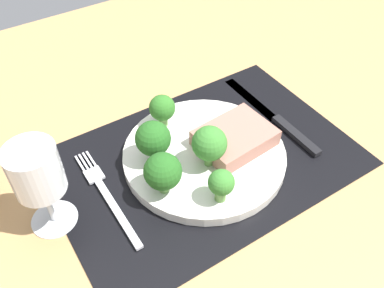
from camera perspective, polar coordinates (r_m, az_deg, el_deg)
ground_plane at (r=64.86cm, az=1.62°, el=-3.10°), size 140.00×110.00×3.00cm
placemat at (r=63.64cm, az=1.65°, el=-2.12°), size 44.65×30.44×0.30cm
plate at (r=62.94cm, az=1.67°, el=-1.53°), size 24.26×24.26×1.60cm
steak at (r=62.86cm, az=5.85°, el=0.85°), size 11.49×9.20×2.60cm
broccoli_near_steak at (r=58.64cm, az=-5.31°, el=0.70°), size 5.08×5.08×6.70cm
broccoli_center at (r=54.79cm, az=-3.99°, el=-3.78°), size 5.11×5.11×6.41cm
broccoli_front_edge at (r=57.78cm, az=2.38°, el=0.03°), size 4.99×4.99×6.64cm
broccoli_back_left at (r=64.49cm, az=-4.07°, el=4.83°), size 4.07×4.07×5.52cm
broccoli_near_fork at (r=54.33cm, az=3.99°, el=-5.37°), size 3.53×3.53×5.14cm
fork at (r=59.91cm, az=-11.49°, el=-6.82°), size 2.40×19.20×0.50cm
knife at (r=70.76cm, az=11.52°, el=3.25°), size 1.80×23.00×0.80cm
wine_glass at (r=53.01cm, az=-20.27°, el=-4.00°), size 6.23×6.23×13.30cm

